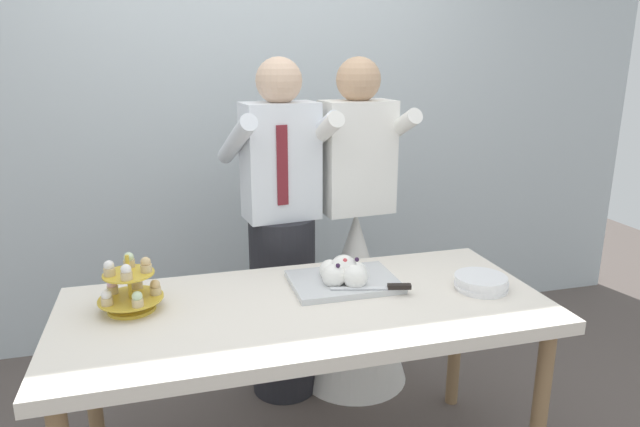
{
  "coord_description": "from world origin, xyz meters",
  "views": [
    {
      "loc": [
        -0.46,
        -1.86,
        1.66
      ],
      "look_at": [
        0.09,
        0.15,
        1.07
      ],
      "focal_mm": 31.55,
      "sensor_mm": 36.0,
      "label": 1
    }
  ],
  "objects_px": {
    "person_groom": "(282,252)",
    "person_bride": "(355,275)",
    "cupcake_stand": "(130,288)",
    "plate_stack": "(481,282)",
    "main_cake_tray": "(344,276)",
    "dessert_table": "(306,322)"
  },
  "relations": [
    {
      "from": "main_cake_tray",
      "to": "plate_stack",
      "type": "xyz_separation_m",
      "value": [
        0.51,
        -0.18,
        -0.01
      ]
    },
    {
      "from": "dessert_table",
      "to": "plate_stack",
      "type": "distance_m",
      "value": 0.71
    },
    {
      "from": "dessert_table",
      "to": "main_cake_tray",
      "type": "bearing_deg",
      "value": 34.46
    },
    {
      "from": "plate_stack",
      "to": "person_bride",
      "type": "height_order",
      "value": "person_bride"
    },
    {
      "from": "plate_stack",
      "to": "person_groom",
      "type": "xyz_separation_m",
      "value": [
        -0.65,
        0.71,
        -0.06
      ]
    },
    {
      "from": "person_groom",
      "to": "person_bride",
      "type": "height_order",
      "value": "same"
    },
    {
      "from": "plate_stack",
      "to": "person_groom",
      "type": "bearing_deg",
      "value": 132.33
    },
    {
      "from": "plate_stack",
      "to": "person_bride",
      "type": "distance_m",
      "value": 0.8
    },
    {
      "from": "plate_stack",
      "to": "person_bride",
      "type": "bearing_deg",
      "value": 110.57
    },
    {
      "from": "dessert_table",
      "to": "plate_stack",
      "type": "xyz_separation_m",
      "value": [
        0.7,
        -0.05,
        0.1
      ]
    },
    {
      "from": "cupcake_stand",
      "to": "main_cake_tray",
      "type": "bearing_deg",
      "value": 0.78
    },
    {
      "from": "cupcake_stand",
      "to": "plate_stack",
      "type": "relative_size",
      "value": 1.09
    },
    {
      "from": "cupcake_stand",
      "to": "main_cake_tray",
      "type": "height_order",
      "value": "cupcake_stand"
    },
    {
      "from": "plate_stack",
      "to": "dessert_table",
      "type": "bearing_deg",
      "value": 175.78
    },
    {
      "from": "person_groom",
      "to": "person_bride",
      "type": "distance_m",
      "value": 0.41
    },
    {
      "from": "dessert_table",
      "to": "person_groom",
      "type": "distance_m",
      "value": 0.67
    },
    {
      "from": "main_cake_tray",
      "to": "person_groom",
      "type": "height_order",
      "value": "person_groom"
    },
    {
      "from": "person_bride",
      "to": "dessert_table",
      "type": "bearing_deg",
      "value": -122.22
    },
    {
      "from": "dessert_table",
      "to": "cupcake_stand",
      "type": "relative_size",
      "value": 7.83
    },
    {
      "from": "main_cake_tray",
      "to": "person_bride",
      "type": "height_order",
      "value": "person_bride"
    },
    {
      "from": "dessert_table",
      "to": "person_bride",
      "type": "xyz_separation_m",
      "value": [
        0.42,
        0.67,
        -0.12
      ]
    },
    {
      "from": "cupcake_stand",
      "to": "person_groom",
      "type": "distance_m",
      "value": 0.87
    }
  ]
}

